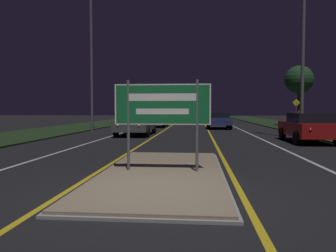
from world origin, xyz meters
TOP-DOWN VIEW (x-y plane):
  - ground_plane at (0.00, 0.00)m, footprint 160.00×160.00m
  - median_island at (0.00, 1.84)m, footprint 2.90×6.65m
  - verge_left at (-9.50, 20.00)m, footprint 5.00×100.00m
  - verge_right at (9.50, 20.00)m, footprint 5.00×100.00m
  - centre_line_yellow_left at (-1.64, 25.00)m, footprint 0.12×70.00m
  - centre_line_yellow_right at (1.64, 25.00)m, footprint 0.12×70.00m
  - lane_line_white_left at (-4.20, 25.00)m, footprint 0.12×70.00m
  - lane_line_white_right at (4.20, 25.00)m, footprint 0.12×70.00m
  - edge_line_white_left at (-7.20, 25.00)m, footprint 0.10×70.00m
  - edge_line_white_right at (7.20, 25.00)m, footprint 0.10×70.00m
  - highway_sign at (0.00, 1.84)m, footprint 2.28×0.07m
  - streetlight_left_near at (-6.62, 16.79)m, footprint 0.59×0.59m
  - streetlight_right_near at (6.28, 11.86)m, footprint 0.56×0.56m
  - car_receding_0 at (6.07, 10.13)m, footprint 1.95×4.12m
  - car_receding_1 at (2.56, 21.08)m, footprint 1.92×4.26m
  - car_approaching_0 at (-2.88, 13.86)m, footprint 2.03×4.67m
  - car_approaching_1 at (-2.80, 23.00)m, footprint 1.86×4.07m
  - warning_sign at (8.73, 21.21)m, footprint 0.60×0.06m
  - roadside_palm_right at (9.88, 24.48)m, footprint 2.49×2.49m

SIDE VIEW (x-z plane):
  - ground_plane at x=0.00m, z-range 0.00..0.00m
  - centre_line_yellow_left at x=-1.64m, z-range 0.00..0.01m
  - centre_line_yellow_right at x=1.64m, z-range 0.00..0.01m
  - lane_line_white_left at x=-4.20m, z-range 0.00..0.01m
  - lane_line_white_right at x=4.20m, z-range 0.00..0.01m
  - edge_line_white_left at x=-7.20m, z-range 0.00..0.01m
  - edge_line_white_right at x=7.20m, z-range 0.00..0.01m
  - verge_left at x=-9.50m, z-range 0.00..0.08m
  - verge_right at x=9.50m, z-range 0.00..0.08m
  - median_island at x=0.00m, z-range -0.01..0.09m
  - car_receding_1 at x=2.56m, z-range 0.06..1.40m
  - car_receding_0 at x=6.07m, z-range 0.04..1.43m
  - car_approaching_0 at x=-2.88m, z-range 0.05..1.44m
  - car_approaching_1 at x=-2.80m, z-range 0.05..1.48m
  - warning_sign at x=8.73m, z-range 0.32..2.66m
  - highway_sign at x=0.00m, z-range 0.52..2.68m
  - roadside_palm_right at x=9.88m, z-range 1.51..6.92m
  - streetlight_left_near at x=-6.62m, z-range 1.77..11.93m
  - streetlight_right_near at x=6.28m, z-range 1.64..12.64m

